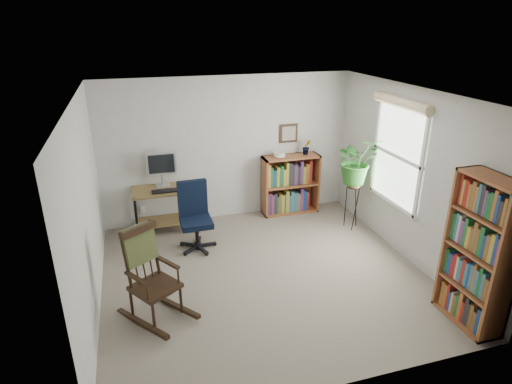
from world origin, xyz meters
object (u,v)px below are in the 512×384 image
object	(u,v)px
office_chair	(196,217)
rocking_chair	(154,275)
desk	(166,210)
low_bookshelf	(290,184)
tall_bookshelf	(479,254)

from	to	relation	value
office_chair	rocking_chair	bearing A→B (deg)	-117.76
desk	office_chair	size ratio (longest dim) A/B	0.97
rocking_chair	low_bookshelf	size ratio (longest dim) A/B	1.08
low_bookshelf	tall_bookshelf	xyz separation A→B (m)	(0.87, -3.37, 0.35)
low_bookshelf	rocking_chair	bearing A→B (deg)	-137.33
desk	office_chair	world-z (taller)	office_chair
desk	rocking_chair	size ratio (longest dim) A/B	0.90
office_chair	tall_bookshelf	distance (m)	3.68
office_chair	rocking_chair	world-z (taller)	rocking_chair
low_bookshelf	tall_bookshelf	distance (m)	3.49
desk	tall_bookshelf	distance (m)	4.48
desk	office_chair	distance (m)	0.84
office_chair	tall_bookshelf	size ratio (longest dim) A/B	0.60
office_chair	low_bookshelf	distance (m)	1.99
rocking_chair	low_bookshelf	bearing A→B (deg)	9.14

